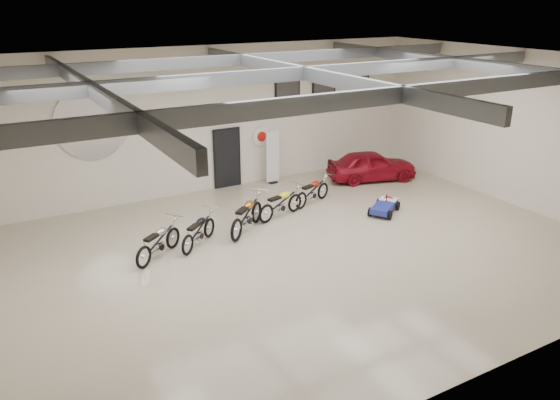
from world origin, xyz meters
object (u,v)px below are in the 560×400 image
motorcycle_silver (158,241)px  motorcycle_yellow (281,203)px  banner_stand (273,158)px  go_kart (386,203)px  motorcycle_red (312,191)px  vintage_car (372,165)px  motorcycle_black (198,230)px  motorcycle_gold (247,214)px

motorcycle_silver → motorcycle_yellow: size_ratio=1.00×
banner_stand → motorcycle_silver: size_ratio=1.05×
motorcycle_silver → go_kart: motorcycle_silver is taller
motorcycle_red → vintage_car: bearing=-3.8°
go_kart → motorcycle_black: bearing=141.0°
motorcycle_silver → motorcycle_black: motorcycle_silver is taller
banner_stand → motorcycle_red: size_ratio=1.09×
banner_stand → motorcycle_yellow: banner_stand is taller
motorcycle_silver → vintage_car: vintage_car is taller
motorcycle_black → go_kart: 6.18m
motorcycle_gold → motorcycle_red: bearing=-21.1°
motorcycle_silver → vintage_car: size_ratio=0.56×
banner_stand → motorcycle_red: 2.60m
motorcycle_black → motorcycle_gold: motorcycle_gold is taller
motorcycle_red → banner_stand: bearing=70.6°
motorcycle_black → vintage_car: size_ratio=0.53×
motorcycle_gold → motorcycle_black: bearing=147.7°
motorcycle_yellow → banner_stand: bearing=48.8°
banner_stand → go_kart: (1.76, -4.31, -0.67)m
vintage_car → go_kart: bearing=165.8°
motorcycle_red → go_kart: bearing=-68.1°
motorcycle_yellow → go_kart: (3.15, -1.24, -0.19)m
motorcycle_red → vintage_car: vintage_car is taller
motorcycle_gold → motorcycle_red: size_ratio=1.18×
banner_stand → motorcycle_black: (-4.40, -3.77, -0.50)m
banner_stand → motorcycle_silver: 6.87m
motorcycle_gold → motorcycle_yellow: (1.42, 0.49, -0.06)m
motorcycle_silver → banner_stand: bearing=-1.3°
motorcycle_gold → vintage_car: size_ratio=0.63×
motorcycle_silver → motorcycle_black: bearing=-27.8°
motorcycle_gold → go_kart: size_ratio=1.28×
motorcycle_red → go_kart: motorcycle_red is taller
motorcycle_gold → vintage_car: vintage_car is taller
motorcycle_silver → vintage_car: bearing=-21.3°
motorcycle_silver → motorcycle_gold: motorcycle_gold is taller
banner_stand → vintage_car: 3.74m
banner_stand → go_kart: bearing=-69.9°
motorcycle_silver → motorcycle_black: (1.19, 0.18, -0.02)m
banner_stand → motorcycle_black: banner_stand is taller
go_kart → motorcycle_gold: bearing=136.7°
motorcycle_silver → motorcycle_red: (5.69, 1.40, -0.02)m
banner_stand → vintage_car: banner_stand is taller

